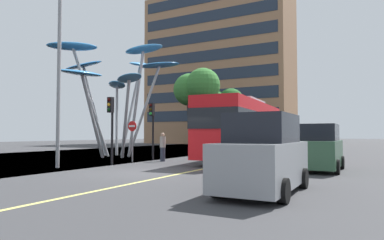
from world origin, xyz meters
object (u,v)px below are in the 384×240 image
traffic_light_island_mid (190,119)px  no_entry_sign (132,134)px  leaf_sculpture (114,73)px  pedestrian (163,147)px  car_parked_near (263,156)px  traffic_light_kerb_far (152,119)px  traffic_light_kerb_near (111,116)px  street_lamp (65,53)px  red_bus (244,127)px  car_parked_mid (318,149)px

traffic_light_island_mid → no_entry_sign: size_ratio=1.59×
leaf_sculpture → traffic_light_island_mid: 6.53m
pedestrian → car_parked_near: bearing=-42.9°
traffic_light_kerb_far → traffic_light_kerb_near: bearing=-88.9°
street_lamp → no_entry_sign: (0.59, 4.51, -3.90)m
car_parked_near → street_lamp: (-10.29, 2.09, 4.49)m
red_bus → leaf_sculpture: size_ratio=1.11×
car_parked_mid → pedestrian: 8.92m
car_parked_mid → pedestrian: (-8.86, 1.02, -0.11)m
car_parked_near → car_parked_mid: (0.54, 6.70, -0.05)m
car_parked_mid → traffic_light_island_mid: bearing=148.1°
pedestrian → leaf_sculpture: bearing=159.5°
traffic_light_kerb_near → no_entry_sign: traffic_light_kerb_near is taller
street_lamp → car_parked_mid: bearing=23.1°
car_parked_near → car_parked_mid: bearing=85.4°
traffic_light_kerb_near → street_lamp: size_ratio=0.40×
leaf_sculpture → red_bus: bearing=6.0°
leaf_sculpture → pedestrian: 8.02m
no_entry_sign → pedestrian: bearing=39.2°
traffic_light_kerb_far → leaf_sculpture: bearing=159.9°
traffic_light_island_mid → no_entry_sign: bearing=-94.3°
car_parked_mid → traffic_light_kerb_far: bearing=171.7°
car_parked_near → no_entry_sign: no_entry_sign is taller
leaf_sculpture → traffic_light_kerb_far: (4.60, -1.69, -3.54)m
leaf_sculpture → traffic_light_kerb_near: bearing=-49.8°
red_bus → pedestrian: 5.18m
leaf_sculpture → traffic_light_kerb_far: 6.05m
traffic_light_island_mid → car_parked_near: traffic_light_island_mid is taller
red_bus → car_parked_mid: red_bus is taller
leaf_sculpture → traffic_light_island_mid: size_ratio=2.68×
red_bus → leaf_sculpture: 10.50m
traffic_light_island_mid → street_lamp: 11.10m
car_parked_mid → street_lamp: street_lamp is taller
red_bus → car_parked_near: size_ratio=2.74×
red_bus → traffic_light_kerb_near: size_ratio=3.19×
traffic_light_kerb_far → pedestrian: bearing=-21.9°
leaf_sculpture → street_lamp: 8.61m
traffic_light_kerb_far → street_lamp: 6.79m
red_bus → traffic_light_kerb_far: (-5.02, -2.69, 0.52)m
traffic_light_kerb_far → traffic_light_island_mid: 4.64m
leaf_sculpture → traffic_light_kerb_far: leaf_sculpture is taller
leaf_sculpture → car_parked_mid: bearing=-12.2°
car_parked_mid → pedestrian: size_ratio=2.28×
traffic_light_kerb_far → traffic_light_island_mid: traffic_light_island_mid is taller
leaf_sculpture → car_parked_mid: size_ratio=2.62×
red_bus → car_parked_near: 11.74m
car_parked_near → street_lamp: 11.42m
car_parked_near → leaf_sculpture: bearing=144.9°
car_parked_mid → pedestrian: car_parked_mid is taller
leaf_sculpture → street_lamp: (3.70, -7.75, -0.62)m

